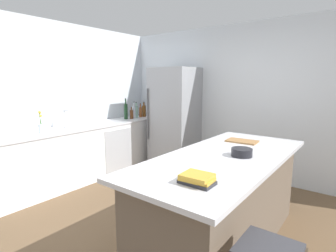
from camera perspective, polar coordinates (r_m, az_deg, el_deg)
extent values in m
plane|color=brown|center=(3.16, -0.72, -21.81)|extent=(7.20, 7.20, 0.00)
cube|color=silver|center=(4.68, 16.67, 5.04)|extent=(6.00, 0.10, 2.60)
cube|color=silver|center=(4.64, -25.28, 4.48)|extent=(0.10, 6.00, 2.60)
cube|color=white|center=(4.75, -16.70, -5.41)|extent=(0.62, 3.12, 0.88)
cube|color=silver|center=(4.66, -16.97, 0.03)|extent=(0.65, 3.15, 0.03)
cube|color=#B2B5BA|center=(4.75, -10.62, -5.18)|extent=(0.01, 0.60, 0.74)
cube|color=brown|center=(2.81, 11.83, -15.86)|extent=(0.83, 2.09, 0.89)
cube|color=silver|center=(2.65, 12.18, -6.69)|extent=(0.99, 2.29, 0.04)
cube|color=#93969B|center=(4.96, 1.44, 1.59)|extent=(0.79, 0.68, 1.89)
cylinder|color=#4C4C51|center=(4.90, -4.44, 2.56)|extent=(0.02, 0.02, 0.95)
cube|color=#38383D|center=(1.79, 21.01, -23.77)|extent=(0.34, 0.34, 0.03)
cylinder|color=silver|center=(4.50, -21.46, -0.25)|extent=(0.05, 0.05, 0.02)
cylinder|color=silver|center=(4.47, -21.58, 1.64)|extent=(0.02, 0.02, 0.28)
cylinder|color=silver|center=(4.41, -21.28, 3.13)|extent=(0.14, 0.02, 0.02)
cylinder|color=silver|center=(4.17, -25.87, -0.53)|extent=(0.07, 0.07, 0.13)
cylinder|color=#4C7F3D|center=(4.17, -26.00, 0.95)|extent=(0.01, 0.03, 0.24)
sphere|color=yellow|center=(4.15, -26.13, 2.59)|extent=(0.04, 0.04, 0.04)
cylinder|color=#4C7F3D|center=(4.15, -26.05, 1.01)|extent=(0.01, 0.02, 0.26)
sphere|color=yellow|center=(4.13, -26.18, 2.76)|extent=(0.04, 0.04, 0.04)
cylinder|color=#4C7F3D|center=(4.14, -25.85, 0.64)|extent=(0.01, 0.04, 0.20)
sphere|color=yellow|center=(4.13, -25.95, 2.01)|extent=(0.04, 0.04, 0.04)
cylinder|color=red|center=(5.64, -5.11, 3.02)|extent=(0.05, 0.05, 0.16)
cylinder|color=red|center=(5.63, -5.13, 4.09)|extent=(0.02, 0.02, 0.05)
cylinder|color=black|center=(5.62, -5.13, 4.42)|extent=(0.02, 0.02, 0.01)
cylinder|color=brown|center=(5.52, -5.25, 3.23)|extent=(0.08, 0.08, 0.23)
cylinder|color=brown|center=(5.51, -5.27, 4.75)|extent=(0.03, 0.03, 0.07)
cylinder|color=black|center=(5.51, -5.28, 5.17)|extent=(0.04, 0.04, 0.01)
cylinder|color=#994C23|center=(5.45, -6.00, 2.98)|extent=(0.06, 0.06, 0.20)
cylinder|color=#994C23|center=(5.44, -6.02, 4.40)|extent=(0.02, 0.02, 0.07)
cylinder|color=black|center=(5.43, -6.03, 4.85)|extent=(0.02, 0.02, 0.01)
cylinder|color=#8CB79E|center=(5.41, -6.92, 3.06)|extent=(0.07, 0.07, 0.22)
cylinder|color=#8CB79E|center=(5.40, -6.95, 4.64)|extent=(0.03, 0.03, 0.08)
cylinder|color=black|center=(5.40, -6.96, 5.10)|extent=(0.03, 0.03, 0.01)
cylinder|color=silver|center=(5.33, -7.43, 2.99)|extent=(0.07, 0.07, 0.23)
cylinder|color=silver|center=(5.31, -7.47, 4.68)|extent=(0.03, 0.03, 0.08)
cylinder|color=black|center=(5.31, -7.48, 5.19)|extent=(0.04, 0.04, 0.01)
cylinder|color=#5B3319|center=(5.22, -7.94, 2.50)|extent=(0.07, 0.07, 0.17)
cylinder|color=#5B3319|center=(5.21, -7.97, 3.72)|extent=(0.03, 0.03, 0.05)
cylinder|color=black|center=(5.21, -7.97, 4.08)|extent=(0.03, 0.03, 0.01)
cylinder|color=#19381E|center=(5.20, -9.15, 3.12)|extent=(0.07, 0.07, 0.29)
cylinder|color=#19381E|center=(5.18, -9.21, 5.28)|extent=(0.03, 0.03, 0.10)
cylinder|color=black|center=(5.18, -9.22, 5.89)|extent=(0.03, 0.03, 0.01)
cube|color=#2D2D33|center=(1.91, 6.32, -12.04)|extent=(0.24, 0.15, 0.02)
cube|color=gold|center=(1.90, 6.33, -11.40)|extent=(0.24, 0.17, 0.02)
cube|color=gold|center=(1.89, 6.34, -10.74)|extent=(0.22, 0.19, 0.03)
cylinder|color=black|center=(2.65, 15.74, -5.52)|extent=(0.20, 0.20, 0.08)
cube|color=#9E7042|center=(3.26, 15.79, -3.18)|extent=(0.36, 0.24, 0.02)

